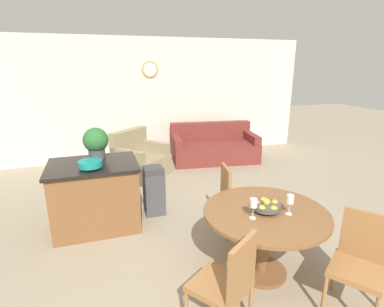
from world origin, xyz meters
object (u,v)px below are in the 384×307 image
object	(u,v)px
dining_chair_far_side	(234,196)
couch	(213,148)
potted_plant	(96,142)
dining_chair_near_right	(360,259)
armchair	(140,161)
dining_table	(265,226)
trash_bin	(154,191)
dining_chair_near_left	(228,281)
kitchen_island	(96,195)
teal_bowl	(90,164)
fruit_bowl	(266,206)
wine_glass_right	(290,200)
wine_glass_left	(253,204)

from	to	relation	value
dining_chair_far_side	couch	size ratio (longest dim) A/B	0.45
dining_chair_far_side	potted_plant	world-z (taller)	potted_plant
dining_chair_near_right	dining_chair_far_side	xyz separation A→B (m)	(-0.48, 1.51, 0.00)
potted_plant	armchair	bearing A→B (deg)	62.78
dining_table	trash_bin	size ratio (longest dim) A/B	1.74
dining_chair_near_right	armchair	distance (m)	4.17
dining_table	dining_chair_near_left	bearing A→B (deg)	-139.94
kitchen_island	dining_chair_far_side	bearing A→B (deg)	-22.44
potted_plant	couch	world-z (taller)	potted_plant
teal_bowl	dining_chair_near_left	bearing A→B (deg)	-62.74
fruit_bowl	potted_plant	world-z (taller)	potted_plant
teal_bowl	couch	xyz separation A→B (m)	(2.63, 2.46, -0.67)
dining_table	kitchen_island	xyz separation A→B (m)	(-1.62, 1.55, -0.11)
dining_chair_far_side	armchair	size ratio (longest dim) A/B	0.75
dining_chair_far_side	wine_glass_right	bearing A→B (deg)	15.97
dining_chair_far_side	fruit_bowl	xyz separation A→B (m)	(-0.07, -0.85, 0.29)
dining_chair_near_left	fruit_bowl	size ratio (longest dim) A/B	3.18
dining_chair_far_side	teal_bowl	distance (m)	1.84
kitchen_island	couch	distance (m)	3.46
dining_table	couch	world-z (taller)	couch
dining_chair_near_right	trash_bin	distance (m)	2.70
dining_table	dining_chair_near_right	distance (m)	0.86
teal_bowl	trash_bin	size ratio (longest dim) A/B	0.40
wine_glass_right	couch	world-z (taller)	wine_glass_right
dining_chair_near_right	fruit_bowl	distance (m)	0.90
teal_bowl	potted_plant	xyz separation A→B (m)	(0.09, 0.43, 0.17)
wine_glass_left	wine_glass_right	world-z (taller)	same
trash_bin	armchair	distance (m)	1.63
dining_chair_far_side	wine_glass_left	size ratio (longest dim) A/B	4.46
dining_chair_far_side	wine_glass_right	xyz separation A→B (m)	(0.10, -0.98, 0.38)
kitchen_island	trash_bin	distance (m)	0.82
dining_chair_near_right	potted_plant	xyz separation A→B (m)	(-2.10, 2.44, 0.62)
wine_glass_left	armchair	distance (m)	3.48
dining_table	trash_bin	distance (m)	1.87
potted_plant	teal_bowl	bearing A→B (deg)	-101.32
dining_chair_near_right	dining_chair_far_side	bearing A→B (deg)	-17.52
wine_glass_left	teal_bowl	distance (m)	2.04
dining_table	wine_glass_left	bearing A→B (deg)	-155.74
kitchen_island	armchair	distance (m)	1.95
wine_glass_right	potted_plant	xyz separation A→B (m)	(-1.73, 1.91, 0.25)
wine_glass_left	teal_bowl	bearing A→B (deg)	134.89
dining_chair_near_left	fruit_bowl	world-z (taller)	dining_chair_near_left
dining_chair_near_right	wine_glass_right	world-z (taller)	wine_glass_right
kitchen_island	dining_chair_near_right	bearing A→B (deg)	-45.50
dining_table	wine_glass_left	world-z (taller)	wine_glass_left
kitchen_island	armchair	bearing A→B (deg)	64.23
dining_chair_far_side	kitchen_island	bearing A→B (deg)	-102.52
couch	dining_chair_near_right	bearing A→B (deg)	-87.69
dining_chair_far_side	trash_bin	size ratio (longest dim) A/B	1.26
wine_glass_right	trash_bin	xyz separation A→B (m)	(-0.99, 1.80, -0.52)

